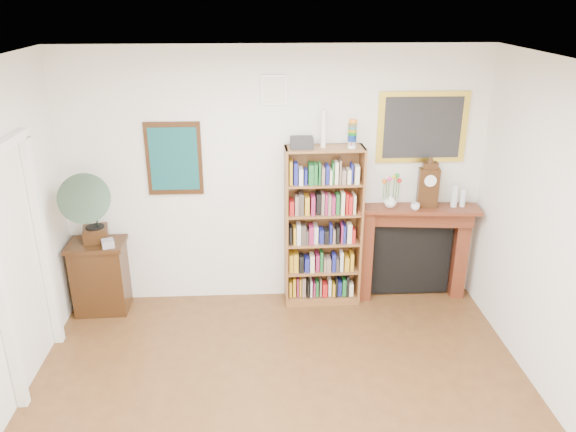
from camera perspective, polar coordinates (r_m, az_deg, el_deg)
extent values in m
cube|color=white|center=(3.26, -0.22, 13.53)|extent=(4.50, 5.00, 0.01)
cube|color=white|center=(6.03, -1.36, 3.75)|extent=(4.50, 0.01, 2.80)
cube|color=white|center=(4.98, -27.14, -7.29)|extent=(0.08, 0.08, 2.10)
cube|color=white|center=(5.75, -23.61, -2.81)|extent=(0.08, 0.08, 2.10)
cube|color=white|center=(5.01, -27.21, 6.25)|extent=(0.08, 1.02, 0.08)
cube|color=black|center=(6.00, -11.50, 5.73)|extent=(0.58, 0.03, 0.78)
cube|color=#10484C|center=(5.98, -11.52, 5.68)|extent=(0.50, 0.01, 0.67)
cube|color=white|center=(5.78, -1.44, 12.67)|extent=(0.26, 0.03, 0.30)
cube|color=silver|center=(5.77, -1.43, 12.64)|extent=(0.22, 0.01, 0.26)
cube|color=gold|center=(6.10, 13.48, 8.74)|extent=(0.95, 0.03, 0.75)
cube|color=#262628|center=(6.09, 13.53, 8.70)|extent=(0.82, 0.01, 0.65)
cube|color=brown|center=(6.05, -0.18, -1.27)|extent=(0.03, 0.29, 1.79)
cube|color=brown|center=(6.14, 7.28, -1.11)|extent=(0.03, 0.29, 1.79)
cube|color=brown|center=(5.80, 3.78, 6.86)|extent=(0.83, 0.31, 0.02)
cube|color=brown|center=(6.47, 3.40, -8.19)|extent=(0.83, 0.31, 0.08)
cube|color=brown|center=(6.21, 3.43, -0.70)|extent=(0.82, 0.03, 1.79)
cube|color=brown|center=(6.30, 3.47, -5.45)|extent=(0.78, 0.29, 0.02)
cube|color=brown|center=(6.15, 3.54, -2.64)|extent=(0.78, 0.29, 0.02)
cube|color=brown|center=(6.02, 3.61, 0.29)|extent=(0.78, 0.29, 0.02)
cube|color=brown|center=(5.90, 3.69, 3.35)|extent=(0.78, 0.29, 0.02)
cube|color=black|center=(6.44, -18.50, -5.85)|extent=(0.60, 0.45, 0.80)
cube|color=#4D1B12|center=(6.35, 7.88, -3.90)|extent=(0.16, 0.21, 1.07)
cube|color=#4D1B12|center=(6.63, 17.04, -3.56)|extent=(0.16, 0.21, 1.07)
cube|color=#4D1B12|center=(6.29, 12.89, -0.05)|extent=(1.23, 0.31, 0.18)
cube|color=#4D1B12|center=(6.22, 13.07, 0.73)|extent=(1.34, 0.43, 0.04)
cube|color=black|center=(6.56, 12.36, -4.20)|extent=(0.89, 0.09, 0.86)
cube|color=black|center=(6.29, -18.94, -1.74)|extent=(0.30, 0.30, 0.15)
cylinder|color=black|center=(6.26, -19.03, -1.06)|extent=(0.23, 0.23, 0.01)
cone|color=#2C4031|center=(6.00, -19.79, 1.38)|extent=(0.63, 0.72, 0.65)
cube|color=#B3B3C0|center=(6.11, -17.83, -2.67)|extent=(0.16, 0.16, 0.08)
cube|color=black|center=(6.17, 14.04, 2.80)|extent=(0.23, 0.14, 0.43)
cylinder|color=white|center=(6.09, 14.28, 3.48)|extent=(0.13, 0.03, 0.13)
cube|color=black|center=(6.10, 14.24, 4.96)|extent=(0.17, 0.11, 0.08)
imported|color=white|center=(6.12, 10.36, 1.54)|extent=(0.15, 0.15, 0.14)
imported|color=silver|center=(6.10, 12.80, 0.93)|extent=(0.10, 0.10, 0.08)
cylinder|color=silver|center=(6.28, 16.57, 1.96)|extent=(0.07, 0.07, 0.24)
cylinder|color=silver|center=(6.32, 17.36, 1.79)|extent=(0.06, 0.06, 0.20)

